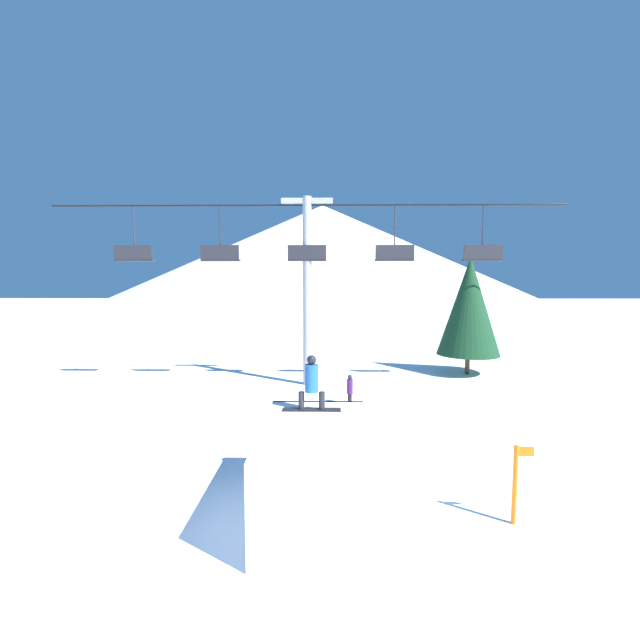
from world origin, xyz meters
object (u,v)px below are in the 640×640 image
(distant_skier, at_px, (350,388))
(snowboarder, at_px, (312,383))
(trail_marker, at_px, (516,482))
(snow_ramp, at_px, (316,471))
(pine_tree_near, at_px, (469,306))

(distant_skier, bearing_deg, snowboarder, -100.33)
(snowboarder, bearing_deg, trail_marker, -18.44)
(snow_ramp, distance_m, pine_tree_near, 16.21)
(snowboarder, xyz_separation_m, trail_marker, (4.24, -1.41, -1.71))
(trail_marker, bearing_deg, snow_ramp, 176.06)
(pine_tree_near, bearing_deg, snowboarder, -121.56)
(trail_marker, xyz_separation_m, distant_skier, (-2.95, 8.45, -0.22))
(snow_ramp, height_order, snowboarder, snowboarder)
(snow_ramp, xyz_separation_m, distant_skier, (1.15, 8.17, -0.30))
(snow_ramp, xyz_separation_m, pine_tree_near, (7.76, 13.98, 2.69))
(snow_ramp, distance_m, snowboarder, 1.98)
(snowboarder, height_order, distant_skier, snowboarder)
(snowboarder, relative_size, distant_skier, 1.12)
(pine_tree_near, bearing_deg, distant_skier, -138.67)
(snowboarder, height_order, pine_tree_near, pine_tree_near)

